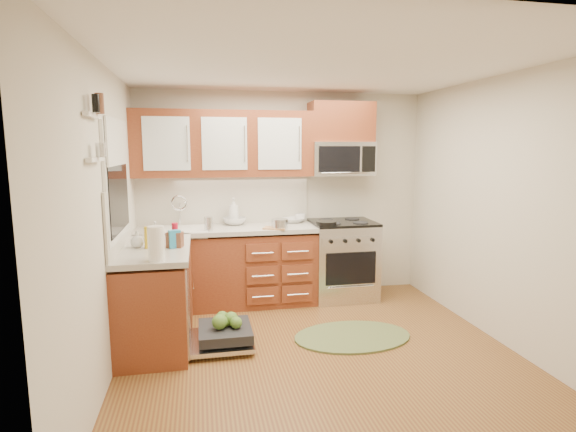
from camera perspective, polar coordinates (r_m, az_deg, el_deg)
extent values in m
plane|color=brown|center=(4.24, 3.92, -16.91)|extent=(3.50, 3.50, 0.00)
plane|color=white|center=(3.89, 4.32, 18.55)|extent=(3.50, 3.50, 0.00)
cube|color=beige|center=(5.57, -0.66, 2.67)|extent=(3.50, 0.04, 2.50)
cube|color=beige|center=(2.27, 15.95, -6.50)|extent=(3.50, 0.04, 2.50)
cube|color=beige|center=(3.81, -22.19, -0.76)|extent=(0.04, 3.50, 2.50)
cube|color=beige|center=(4.65, 25.39, 0.65)|extent=(0.04, 3.50, 2.50)
cube|color=maroon|center=(5.34, -7.76, -6.69)|extent=(2.05, 0.60, 0.85)
cube|color=maroon|center=(4.47, -16.47, -10.05)|extent=(0.60, 1.25, 0.85)
cube|color=#BAB4AA|center=(5.22, -7.86, -1.69)|extent=(2.07, 0.64, 0.05)
cube|color=#BAB4AA|center=(4.34, -16.61, -4.09)|extent=(0.64, 1.27, 0.05)
cube|color=beige|center=(5.47, -8.12, 2.05)|extent=(2.05, 0.02, 0.57)
cube|color=beige|center=(4.32, -20.68, -0.16)|extent=(0.02, 1.25, 0.57)
cube|color=maroon|center=(5.54, 6.74, 11.74)|extent=(0.76, 0.35, 0.47)
cube|color=white|center=(4.25, -20.88, 8.76)|extent=(0.02, 0.96, 0.40)
cube|color=white|center=(3.42, -23.58, 11.63)|extent=(0.04, 0.40, 0.03)
cube|color=white|center=(3.42, -23.27, 6.61)|extent=(0.04, 0.40, 0.03)
cylinder|color=black|center=(5.19, 4.88, -0.90)|extent=(0.26, 0.26, 0.04)
cylinder|color=silver|center=(5.06, -1.06, -1.00)|extent=(0.20, 0.20, 0.11)
cube|color=#A87D4C|center=(5.07, -1.66, -1.54)|extent=(0.30, 0.25, 0.02)
cylinder|color=silver|center=(5.01, -10.05, -0.99)|extent=(0.13, 0.13, 0.15)
cylinder|color=white|center=(3.77, -16.40, -3.38)|extent=(0.14, 0.14, 0.29)
cylinder|color=yellow|center=(4.28, -17.37, -2.62)|extent=(0.08, 0.08, 0.20)
cylinder|color=red|center=(4.32, -14.15, -2.26)|extent=(0.07, 0.07, 0.21)
cube|color=brown|center=(4.26, -14.17, -2.93)|extent=(0.16, 0.13, 0.14)
cube|color=teal|center=(4.23, -14.20, -2.84)|extent=(0.12, 0.09, 0.16)
imported|color=#999999|center=(5.48, 0.64, -0.54)|extent=(0.31, 0.31, 0.06)
imported|color=#999999|center=(5.38, -6.79, -0.65)|extent=(0.33, 0.33, 0.08)
imported|color=#999999|center=(5.54, 1.59, -0.22)|extent=(0.15, 0.15, 0.10)
imported|color=#999999|center=(5.33, -6.93, 0.57)|extent=(0.15, 0.15, 0.32)
imported|color=#999999|center=(4.61, -16.48, -1.84)|extent=(0.10, 0.10, 0.19)
imported|color=#999999|center=(4.34, -18.63, -2.81)|extent=(0.16, 0.16, 0.15)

